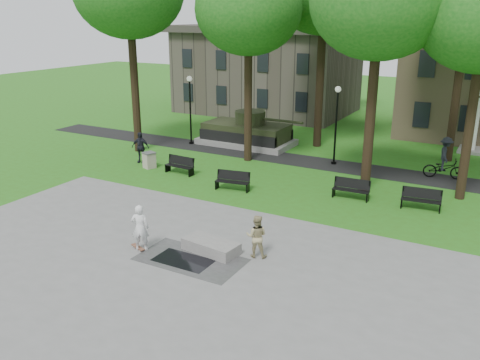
{
  "coord_description": "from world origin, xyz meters",
  "views": [
    {
      "loc": [
        9.95,
        -16.55,
        8.73
      ],
      "look_at": [
        -0.91,
        3.02,
        1.4
      ],
      "focal_mm": 38.0,
      "sensor_mm": 36.0,
      "label": 1
    }
  ],
  "objects_px": {
    "concrete_block": "(211,246)",
    "skateboarder": "(140,228)",
    "trash_bin": "(149,160)",
    "cyclist": "(445,162)",
    "friend_watching": "(257,236)",
    "park_bench_0": "(180,165)"
  },
  "relations": [
    {
      "from": "concrete_block",
      "to": "trash_bin",
      "type": "distance_m",
      "value": 12.05
    },
    {
      "from": "friend_watching",
      "to": "cyclist",
      "type": "bearing_deg",
      "value": -127.51
    },
    {
      "from": "friend_watching",
      "to": "park_bench_0",
      "type": "relative_size",
      "value": 0.91
    },
    {
      "from": "cyclist",
      "to": "park_bench_0",
      "type": "bearing_deg",
      "value": 104.93
    },
    {
      "from": "concrete_block",
      "to": "skateboarder",
      "type": "xyz_separation_m",
      "value": [
        -2.44,
        -1.19,
        0.71
      ]
    },
    {
      "from": "trash_bin",
      "to": "cyclist",
      "type": "bearing_deg",
      "value": 22.23
    },
    {
      "from": "skateboarder",
      "to": "friend_watching",
      "type": "relative_size",
      "value": 1.12
    },
    {
      "from": "concrete_block",
      "to": "park_bench_0",
      "type": "relative_size",
      "value": 1.21
    },
    {
      "from": "friend_watching",
      "to": "cyclist",
      "type": "height_order",
      "value": "cyclist"
    },
    {
      "from": "concrete_block",
      "to": "cyclist",
      "type": "distance_m",
      "value": 15.53
    },
    {
      "from": "concrete_block",
      "to": "friend_watching",
      "type": "bearing_deg",
      "value": 15.77
    },
    {
      "from": "concrete_block",
      "to": "skateboarder",
      "type": "relative_size",
      "value": 1.18
    },
    {
      "from": "friend_watching",
      "to": "trash_bin",
      "type": "bearing_deg",
      "value": -52.33
    },
    {
      "from": "park_bench_0",
      "to": "concrete_block",
      "type": "bearing_deg",
      "value": -45.18
    },
    {
      "from": "concrete_block",
      "to": "trash_bin",
      "type": "height_order",
      "value": "trash_bin"
    },
    {
      "from": "trash_bin",
      "to": "skateboarder",
      "type": "bearing_deg",
      "value": -52.94
    },
    {
      "from": "skateboarder",
      "to": "friend_watching",
      "type": "bearing_deg",
      "value": 176.04
    },
    {
      "from": "cyclist",
      "to": "concrete_block",
      "type": "bearing_deg",
      "value": 145.02
    },
    {
      "from": "skateboarder",
      "to": "cyclist",
      "type": "bearing_deg",
      "value": -145.82
    },
    {
      "from": "friend_watching",
      "to": "skateboarder",
      "type": "bearing_deg",
      "value": 3.3
    },
    {
      "from": "skateboarder",
      "to": "trash_bin",
      "type": "distance_m",
      "value": 11.23
    },
    {
      "from": "concrete_block",
      "to": "trash_bin",
      "type": "xyz_separation_m",
      "value": [
        -9.2,
        7.77,
        0.24
      ]
    }
  ]
}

